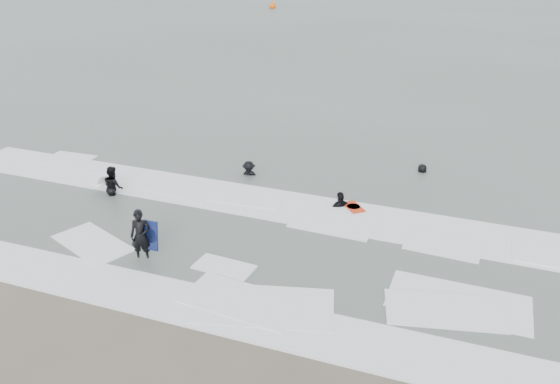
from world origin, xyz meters
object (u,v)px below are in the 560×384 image
(surfer_wading, at_px, (115,195))
(surfer_breaker, at_px, (249,177))
(surfer_centre, at_px, (143,260))
(buoy, at_px, (272,6))
(surfer_right_far, at_px, (422,173))
(surfer_right_near, at_px, (340,207))

(surfer_wading, distance_m, surfer_breaker, 5.52)
(surfer_centre, relative_size, buoy, 1.05)
(surfer_centre, xyz_separation_m, surfer_breaker, (0.31, 7.36, 0.00))
(surfer_centre, distance_m, surfer_right_far, 12.64)
(surfer_centre, height_order, buoy, buoy)
(surfer_centre, xyz_separation_m, surfer_right_near, (4.73, 5.86, 0.00))
(surfer_right_near, bearing_deg, buoy, -106.91)
(surfer_breaker, xyz_separation_m, surfer_right_near, (4.43, -1.50, 0.00))
(surfer_breaker, distance_m, surfer_right_far, 7.47)
(buoy, bearing_deg, surfer_right_far, -62.72)
(surfer_right_far, bearing_deg, buoy, -89.22)
(surfer_centre, relative_size, surfer_wading, 0.99)
(surfer_centre, distance_m, surfer_breaker, 7.37)
(buoy, bearing_deg, surfer_wading, -73.15)
(surfer_wading, xyz_separation_m, surfer_right_far, (10.98, 6.69, 0.00))
(surfer_centre, distance_m, surfer_wading, 5.40)
(surfer_centre, bearing_deg, surfer_breaker, 68.95)
(surfer_wading, distance_m, buoy, 70.88)
(surfer_centre, bearing_deg, buoy, 90.18)
(surfer_breaker, xyz_separation_m, surfer_right_far, (6.80, 3.09, 0.00))
(surfer_breaker, distance_m, buoy, 68.83)
(surfer_breaker, bearing_deg, surfer_right_near, -27.88)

